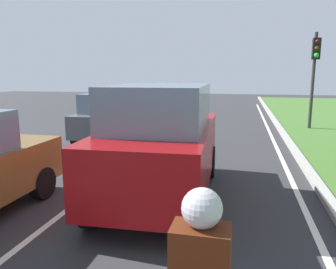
% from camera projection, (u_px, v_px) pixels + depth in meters
% --- Properties ---
extents(ground_plane, '(60.00, 60.00, 0.00)m').
position_uv_depth(ground_plane, '(175.00, 141.00, 12.24)').
color(ground_plane, '#2D2D30').
extents(lane_line_center, '(0.12, 32.00, 0.01)m').
position_uv_depth(lane_line_center, '(157.00, 140.00, 12.39)').
color(lane_line_center, silver).
rests_on(lane_line_center, ground).
extents(lane_line_right_edge, '(0.12, 32.00, 0.01)m').
position_uv_depth(lane_line_right_edge, '(276.00, 146.00, 11.46)').
color(lane_line_right_edge, silver).
rests_on(lane_line_right_edge, ground).
extents(curb_right, '(0.24, 48.00, 0.12)m').
position_uv_depth(curb_right, '(291.00, 145.00, 11.34)').
color(curb_right, '#9E9B93').
rests_on(curb_right, ground).
extents(car_suv_ahead, '(2.12, 4.57, 2.28)m').
position_uv_depth(car_suv_ahead, '(162.00, 141.00, 6.47)').
color(car_suv_ahead, maroon).
rests_on(car_suv_ahead, ground).
extents(car_hatchback_far, '(1.79, 3.73, 1.78)m').
position_uv_depth(car_hatchback_far, '(110.00, 117.00, 12.29)').
color(car_hatchback_far, '#474C51').
rests_on(car_hatchback_far, ground).
extents(rider_person, '(0.50, 0.40, 1.16)m').
position_uv_depth(rider_person, '(201.00, 264.00, 2.26)').
color(rider_person, '#4C1E0C').
rests_on(rider_person, ground).
extents(traffic_light_near_right, '(0.32, 0.50, 4.25)m').
position_uv_depth(traffic_light_near_right, '(315.00, 65.00, 14.22)').
color(traffic_light_near_right, '#2D2D2D').
rests_on(traffic_light_near_right, ground).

